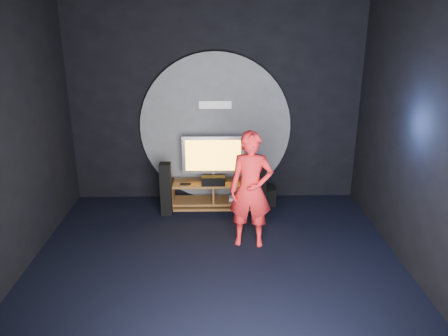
# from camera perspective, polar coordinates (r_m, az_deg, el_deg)

# --- Properties ---
(floor) EXTENTS (5.00, 5.00, 0.00)m
(floor) POSITION_cam_1_polar(r_m,az_deg,el_deg) (5.85, -1.02, -13.21)
(floor) COLOR black
(floor) RESTS_ON ground
(back_wall) EXTENTS (5.00, 0.04, 3.50)m
(back_wall) POSITION_cam_1_polar(r_m,az_deg,el_deg) (7.57, -1.15, 8.63)
(back_wall) COLOR black
(back_wall) RESTS_ON ground
(front_wall) EXTENTS (5.00, 0.04, 3.50)m
(front_wall) POSITION_cam_1_polar(r_m,az_deg,el_deg) (2.81, -1.09, -10.34)
(front_wall) COLOR black
(front_wall) RESTS_ON ground
(left_wall) EXTENTS (0.04, 5.00, 3.50)m
(left_wall) POSITION_cam_1_polar(r_m,az_deg,el_deg) (5.71, -27.13, 3.01)
(left_wall) COLOR black
(left_wall) RESTS_ON ground
(right_wall) EXTENTS (0.04, 5.00, 3.50)m
(right_wall) POSITION_cam_1_polar(r_m,az_deg,el_deg) (5.71, 24.89, 3.34)
(right_wall) COLOR black
(right_wall) RESTS_ON ground
(wall_disc_panel) EXTENTS (2.60, 0.11, 2.60)m
(wall_disc_panel) POSITION_cam_1_polar(r_m,az_deg,el_deg) (7.61, -1.13, 5.23)
(wall_disc_panel) COLOR #515156
(wall_disc_panel) RESTS_ON ground
(media_console) EXTENTS (1.45, 0.45, 0.45)m
(media_console) POSITION_cam_1_polar(r_m,az_deg,el_deg) (7.59, -1.33, -3.63)
(media_console) COLOR brown
(media_console) RESTS_ON ground
(tv) EXTENTS (1.05, 0.22, 0.79)m
(tv) POSITION_cam_1_polar(r_m,az_deg,el_deg) (7.41, -1.43, 1.47)
(tv) COLOR silver
(tv) RESTS_ON media_console
(center_speaker) EXTENTS (0.40, 0.15, 0.15)m
(center_speaker) POSITION_cam_1_polar(r_m,az_deg,el_deg) (7.33, -1.41, -1.68)
(center_speaker) COLOR black
(center_speaker) RESTS_ON media_console
(remote) EXTENTS (0.18, 0.05, 0.02)m
(remote) POSITION_cam_1_polar(r_m,az_deg,el_deg) (7.39, -5.04, -2.11)
(remote) COLOR black
(remote) RESTS_ON media_console
(tower_speaker_left) EXTENTS (0.18, 0.20, 0.89)m
(tower_speaker_left) POSITION_cam_1_polar(r_m,az_deg,el_deg) (7.26, -7.59, -2.75)
(tower_speaker_left) COLOR black
(tower_speaker_left) RESTS_ON ground
(tower_speaker_right) EXTENTS (0.18, 0.20, 0.89)m
(tower_speaker_right) POSITION_cam_1_polar(r_m,az_deg,el_deg) (7.27, 4.76, -2.59)
(tower_speaker_right) COLOR black
(tower_speaker_right) RESTS_ON ground
(subwoofer) EXTENTS (0.28, 0.28, 0.31)m
(subwoofer) POSITION_cam_1_polar(r_m,az_deg,el_deg) (7.72, 5.66, -3.65)
(subwoofer) COLOR black
(subwoofer) RESTS_ON ground
(player) EXTENTS (0.65, 0.46, 1.67)m
(player) POSITION_cam_1_polar(r_m,az_deg,el_deg) (6.13, 3.53, -2.87)
(player) COLOR red
(player) RESTS_ON ground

